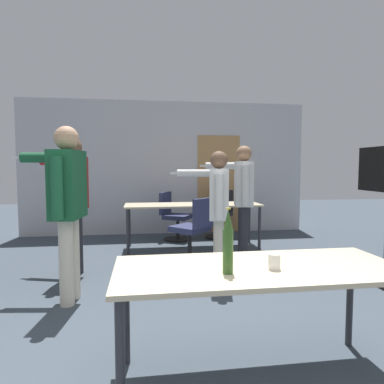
# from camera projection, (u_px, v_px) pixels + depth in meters

# --- Properties ---
(back_wall) EXTENTS (5.89, 0.12, 2.74)m
(back_wall) POSITION_uv_depth(u_px,v_px,m) (168.00, 168.00, 7.15)
(back_wall) COLOR #BCBCC1
(back_wall) RESTS_ON ground_plane
(conference_table_near) EXTENTS (1.83, 0.77, 0.76)m
(conference_table_near) POSITION_uv_depth(u_px,v_px,m) (259.00, 277.00, 2.19)
(conference_table_near) COLOR #C6B793
(conference_table_near) RESTS_ON ground_plane
(conference_table_far) EXTENTS (2.30, 0.69, 0.76)m
(conference_table_far) POSITION_uv_depth(u_px,v_px,m) (193.00, 208.00, 5.85)
(conference_table_far) COLOR #C6B793
(conference_table_far) RESTS_ON ground_plane
(person_left_plaid) EXTENTS (0.70, 0.67, 1.58)m
(person_left_plaid) POSITION_uv_depth(u_px,v_px,m) (217.00, 203.00, 4.12)
(person_left_plaid) COLOR beige
(person_left_plaid) RESTS_ON ground_plane
(person_center_tall) EXTENTS (0.75, 0.75, 1.70)m
(person_center_tall) POSITION_uv_depth(u_px,v_px,m) (243.00, 192.00, 5.01)
(person_center_tall) COLOR #28282D
(person_center_tall) RESTS_ON ground_plane
(person_far_watching) EXTENTS (0.80, 0.75, 1.80)m
(person_far_watching) POSITION_uv_depth(u_px,v_px,m) (66.00, 197.00, 3.46)
(person_far_watching) COLOR beige
(person_far_watching) RESTS_ON ground_plane
(person_right_polo) EXTENTS (0.75, 0.73, 1.76)m
(person_right_polo) POSITION_uv_depth(u_px,v_px,m) (72.00, 192.00, 4.34)
(person_right_polo) COLOR #28282D
(person_right_polo) RESTS_ON ground_plane
(office_chair_far_right) EXTENTS (0.67, 0.64, 0.91)m
(office_chair_far_right) POSITION_uv_depth(u_px,v_px,m) (174.00, 218.00, 6.53)
(office_chair_far_right) COLOR black
(office_chair_far_right) RESTS_ON ground_plane
(office_chair_side_rolled) EXTENTS (0.68, 0.69, 0.95)m
(office_chair_side_rolled) POSITION_uv_depth(u_px,v_px,m) (194.00, 232.00, 4.97)
(office_chair_side_rolled) COLOR black
(office_chair_side_rolled) RESTS_ON ground_plane
(office_chair_mid_tucked) EXTENTS (0.66, 0.68, 0.93)m
(office_chair_mid_tucked) POSITION_uv_depth(u_px,v_px,m) (219.00, 215.00, 6.77)
(office_chair_mid_tucked) COLOR black
(office_chair_mid_tucked) RESTS_ON ground_plane
(beer_bottle) EXTENTS (0.06, 0.06, 0.39)m
(beer_bottle) POSITION_uv_depth(u_px,v_px,m) (229.00, 243.00, 2.03)
(beer_bottle) COLOR #2D511E
(beer_bottle) RESTS_ON conference_table_near
(drink_cup) EXTENTS (0.07, 0.07, 0.10)m
(drink_cup) POSITION_uv_depth(u_px,v_px,m) (274.00, 262.00, 2.11)
(drink_cup) COLOR silver
(drink_cup) RESTS_ON conference_table_near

